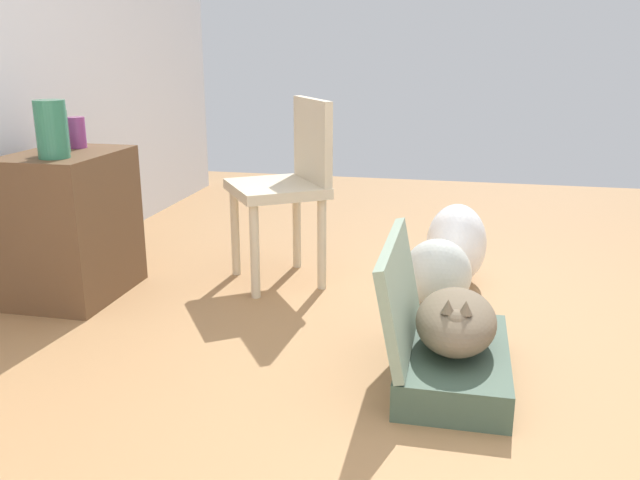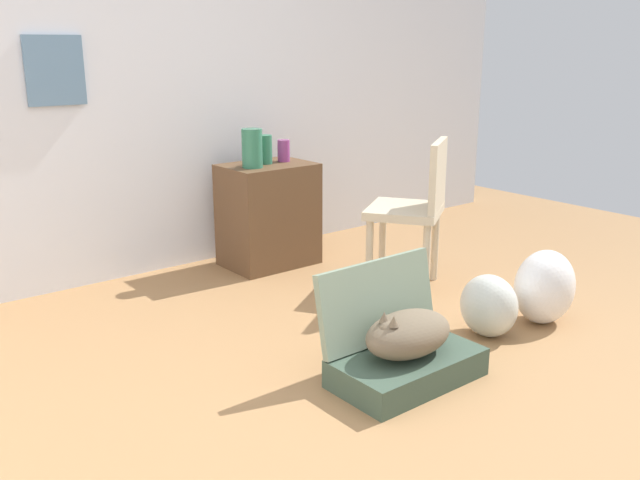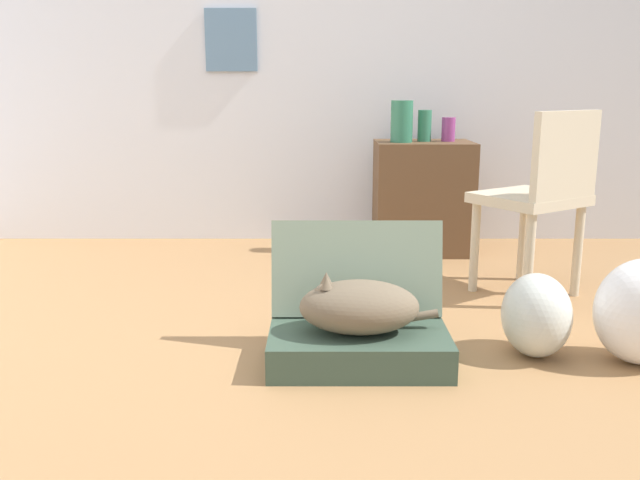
# 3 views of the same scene
# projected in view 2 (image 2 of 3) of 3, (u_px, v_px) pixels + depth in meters

# --- Properties ---
(ground_plane) EXTENTS (7.68, 7.68, 0.00)m
(ground_plane) POSITION_uv_depth(u_px,v_px,m) (399.00, 394.00, 2.94)
(ground_plane) COLOR #9E7247
(ground_plane) RESTS_ON ground
(wall_back) EXTENTS (6.40, 0.15, 2.60)m
(wall_back) POSITION_uv_depth(u_px,v_px,m) (147.00, 68.00, 4.28)
(wall_back) COLOR silver
(wall_back) RESTS_ON ground
(suitcase_base) EXTENTS (0.67, 0.38, 0.13)m
(suitcase_base) POSITION_uv_depth(u_px,v_px,m) (407.00, 368.00, 3.04)
(suitcase_base) COLOR #384C3D
(suitcase_base) RESTS_ON ground
(suitcase_lid) EXTENTS (0.67, 0.11, 0.38)m
(suitcase_lid) POSITION_uv_depth(u_px,v_px,m) (377.00, 302.00, 3.12)
(suitcase_lid) COLOR gray
(suitcase_lid) RESTS_ON suitcase_base
(cat) EXTENTS (0.52, 0.28, 0.22)m
(cat) POSITION_uv_depth(u_px,v_px,m) (408.00, 334.00, 3.00)
(cat) COLOR brown
(cat) RESTS_ON suitcase_base
(plastic_bag_white) EXTENTS (0.26, 0.31, 0.32)m
(plastic_bag_white) POSITION_uv_depth(u_px,v_px,m) (489.00, 306.00, 3.50)
(plastic_bag_white) COLOR silver
(plastic_bag_white) RESTS_ON ground
(plastic_bag_clear) EXTENTS (0.36, 0.30, 0.40)m
(plastic_bag_clear) POSITION_uv_depth(u_px,v_px,m) (545.00, 287.00, 3.65)
(plastic_bag_clear) COLOR white
(plastic_bag_clear) RESTS_ON ground
(side_table) EXTENTS (0.59, 0.43, 0.69)m
(side_table) POSITION_uv_depth(u_px,v_px,m) (268.00, 215.00, 4.60)
(side_table) COLOR brown
(side_table) RESTS_ON ground
(vase_tall) EXTENTS (0.13, 0.13, 0.25)m
(vase_tall) POSITION_uv_depth(u_px,v_px,m) (252.00, 148.00, 4.35)
(vase_tall) COLOR #2D7051
(vase_tall) RESTS_ON side_table
(vase_short) EXTENTS (0.08, 0.08, 0.14)m
(vase_short) POSITION_uv_depth(u_px,v_px,m) (284.00, 151.00, 4.59)
(vase_short) COLOR #8C387A
(vase_short) RESTS_ON side_table
(vase_round) EXTENTS (0.08, 0.08, 0.19)m
(vase_round) POSITION_uv_depth(u_px,v_px,m) (266.00, 150.00, 4.49)
(vase_round) COLOR #2D7051
(vase_round) RESTS_ON side_table
(chair) EXTENTS (0.61, 0.60, 0.91)m
(chair) POSITION_uv_depth(u_px,v_px,m) (416.00, 206.00, 4.10)
(chair) COLOR beige
(chair) RESTS_ON ground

